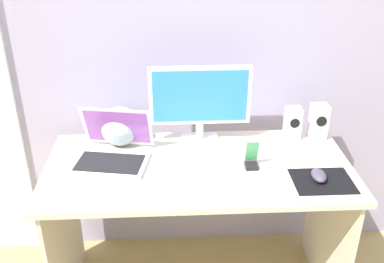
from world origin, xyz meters
TOP-DOWN VIEW (x-y plane):
  - wall_back at (0.00, 0.41)m, footprint 6.00×0.04m
  - desk at (0.00, 0.00)m, footprint 1.36×0.64m
  - monitor at (0.02, 0.22)m, footprint 0.47×0.14m
  - speaker_right at (0.60, 0.23)m, footprint 0.08×0.08m
  - speaker_near_monitor at (0.47, 0.23)m, footprint 0.07×0.08m
  - laptop at (-0.38, 0.07)m, footprint 0.37×0.34m
  - fishbowl at (-0.36, 0.22)m, footprint 0.19×0.19m
  - keyboard_external at (-0.03, -0.19)m, footprint 0.43×0.12m
  - mousepad at (0.51, -0.16)m, footprint 0.25×0.20m
  - mouse at (0.50, -0.14)m, footprint 0.06×0.10m
  - phone_in_dock at (0.23, -0.03)m, footprint 0.06×0.06m

SIDE VIEW (x-z plane):
  - desk at x=0.00m, z-range 0.22..0.97m
  - mousepad at x=0.51m, z-range 0.75..0.76m
  - keyboard_external at x=-0.03m, z-range 0.75..0.76m
  - mouse at x=0.50m, z-range 0.76..0.79m
  - laptop at x=-0.38m, z-range 0.69..0.91m
  - phone_in_dock at x=0.23m, z-range 0.73..0.87m
  - speaker_near_monitor at x=0.47m, z-range 0.75..0.92m
  - speaker_right at x=0.60m, z-range 0.75..0.93m
  - fishbowl at x=-0.36m, z-range 0.75..0.94m
  - monitor at x=0.02m, z-range 0.77..1.16m
  - wall_back at x=0.00m, z-range 0.00..2.50m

